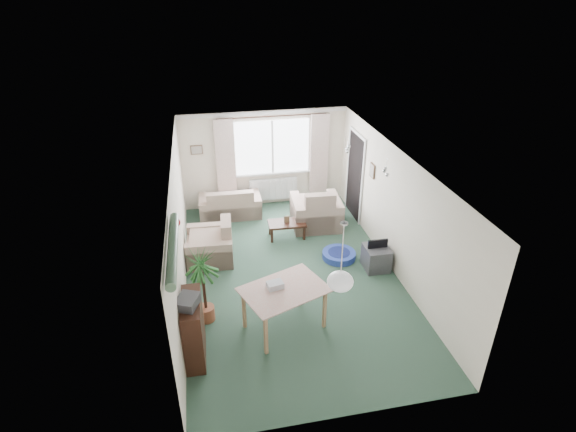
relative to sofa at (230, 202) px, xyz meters
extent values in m
plane|color=#2A4737|center=(0.93, -2.75, -0.36)|extent=(6.50, 6.50, 0.00)
cube|color=white|center=(1.13, 0.48, 1.14)|extent=(1.80, 0.03, 1.30)
cube|color=black|center=(1.13, 0.40, 1.91)|extent=(2.60, 0.03, 0.03)
cube|color=beige|center=(-0.02, 0.38, 0.91)|extent=(0.45, 0.08, 2.00)
cube|color=beige|center=(2.28, 0.38, 0.91)|extent=(0.45, 0.08, 2.00)
cube|color=white|center=(1.13, 0.44, 0.04)|extent=(1.20, 0.10, 0.55)
cube|color=black|center=(2.92, -0.55, 0.64)|extent=(0.03, 0.95, 2.00)
sphere|color=white|center=(1.13, -5.05, 1.12)|extent=(0.36, 0.36, 0.36)
cylinder|color=#196626|center=(-0.99, -5.05, 1.92)|extent=(1.60, 1.60, 0.12)
sphere|color=silver|center=(2.23, -1.85, 1.86)|extent=(0.20, 0.20, 0.20)
sphere|color=silver|center=(2.53, -3.05, 1.86)|extent=(0.20, 0.20, 0.20)
cube|color=brown|center=(-0.67, 0.48, 1.19)|extent=(0.28, 0.03, 0.22)
cube|color=brown|center=(2.91, -1.55, 1.19)|extent=(0.03, 0.24, 0.30)
cube|color=beige|center=(0.00, 0.00, 0.00)|extent=(1.48, 0.81, 0.73)
cube|color=#C3B693|center=(1.91, -0.88, 0.12)|extent=(1.15, 1.10, 0.97)
cube|color=beige|center=(-0.57, -1.84, 0.07)|extent=(0.97, 1.02, 0.86)
cube|color=black|center=(1.14, -1.29, -0.18)|extent=(0.83, 0.48, 0.37)
cube|color=brown|center=(1.13, -1.30, 0.08)|extent=(0.12, 0.03, 0.16)
cube|color=black|center=(-0.91, -4.51, 0.15)|extent=(0.30, 0.85, 1.04)
cube|color=#35353A|center=(-0.94, -4.60, 0.74)|extent=(0.39, 0.43, 0.14)
cylinder|color=#1D5521|center=(-0.72, -3.71, 0.33)|extent=(0.73, 0.73, 1.38)
cube|color=tan|center=(0.53, -4.15, 0.01)|extent=(1.41, 1.19, 0.75)
cube|color=silver|center=(0.39, -4.08, 0.45)|extent=(0.28, 0.22, 0.12)
cube|color=#393A3E|center=(2.63, -2.83, -0.13)|extent=(0.48, 0.53, 0.47)
cylinder|color=#214599|center=(2.02, -2.34, -0.30)|extent=(0.90, 0.90, 0.14)
camera|label=1|loc=(-0.54, -9.76, 4.74)|focal=28.00mm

